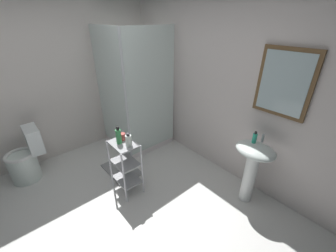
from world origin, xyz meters
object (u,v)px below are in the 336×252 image
object	(u,v)px
storage_cart	(125,163)
pedestal_sink	(253,162)
rinse_cup	(122,137)
bath_mat	(121,169)
body_wash_bottle_green	(119,136)
toilet	(26,159)
hand_soap_bottle	(255,138)
lotion_bottle_white	(129,140)
shower_stall	(136,122)

from	to	relation	value
storage_cart	pedestal_sink	bearing A→B (deg)	43.48
rinse_cup	bath_mat	xyz separation A→B (m)	(-0.34, 0.09, -0.77)
body_wash_bottle_green	toilet	bearing A→B (deg)	-140.50
hand_soap_bottle	lotion_bottle_white	size ratio (longest dim) A/B	0.86
toilet	lotion_bottle_white	xyz separation A→B (m)	(1.23, 0.97, 0.50)
storage_cart	body_wash_bottle_green	distance (m)	0.40
pedestal_sink	body_wash_bottle_green	size ratio (longest dim) A/B	3.58
hand_soap_bottle	bath_mat	distance (m)	1.98
bath_mat	hand_soap_bottle	bearing A→B (deg)	33.16
pedestal_sink	body_wash_bottle_green	bearing A→B (deg)	-136.53
storage_cart	hand_soap_bottle	distance (m)	1.60
storage_cart	rinse_cup	distance (m)	0.36
storage_cart	bath_mat	bearing A→B (deg)	162.99
body_wash_bottle_green	bath_mat	distance (m)	0.93
storage_cart	bath_mat	world-z (taller)	storage_cart
lotion_bottle_white	toilet	bearing A→B (deg)	-141.75
storage_cart	rinse_cup	size ratio (longest dim) A/B	8.45
lotion_bottle_white	shower_stall	bearing A→B (deg)	143.89
shower_stall	rinse_cup	distance (m)	1.11
toilet	bath_mat	distance (m)	1.32
rinse_cup	toilet	bearing A→B (deg)	-137.27
pedestal_sink	toilet	xyz separation A→B (m)	(-2.26, -2.01, -0.26)
body_wash_bottle_green	bath_mat	size ratio (longest dim) A/B	0.38
toilet	rinse_cup	world-z (taller)	rinse_cup
lotion_bottle_white	rinse_cup	size ratio (longest dim) A/B	1.91
body_wash_bottle_green	pedestal_sink	bearing A→B (deg)	43.47
pedestal_sink	toilet	size ratio (longest dim) A/B	1.07
bath_mat	lotion_bottle_white	bearing A→B (deg)	-11.11
toilet	hand_soap_bottle	xyz separation A→B (m)	(2.21, 2.04, 0.56)
hand_soap_bottle	body_wash_bottle_green	world-z (taller)	body_wash_bottle_green
storage_cart	lotion_bottle_white	bearing A→B (deg)	16.84
shower_stall	body_wash_bottle_green	bearing A→B (deg)	-42.26
toilet	hand_soap_bottle	bearing A→B (deg)	42.78
toilet	storage_cart	xyz separation A→B (m)	(1.14, 0.94, 0.12)
shower_stall	bath_mat	distance (m)	0.88
body_wash_bottle_green	rinse_cup	bearing A→B (deg)	120.57
toilet	hand_soap_bottle	world-z (taller)	hand_soap_bottle
toilet	bath_mat	world-z (taller)	toilet
rinse_cup	bath_mat	bearing A→B (deg)	165.54
storage_cart	hand_soap_bottle	bearing A→B (deg)	45.82
toilet	body_wash_bottle_green	xyz separation A→B (m)	(1.10, 0.91, 0.52)
pedestal_sink	lotion_bottle_white	bearing A→B (deg)	-134.83
shower_stall	lotion_bottle_white	distance (m)	1.25
lotion_bottle_white	rinse_cup	world-z (taller)	lotion_bottle_white
pedestal_sink	rinse_cup	bearing A→B (deg)	-139.44
body_wash_bottle_green	lotion_bottle_white	bearing A→B (deg)	25.27
storage_cart	shower_stall	bearing A→B (deg)	140.03
shower_stall	hand_soap_bottle	size ratio (longest dim) A/B	13.83
pedestal_sink	toilet	world-z (taller)	pedestal_sink
toilet	body_wash_bottle_green	distance (m)	1.52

